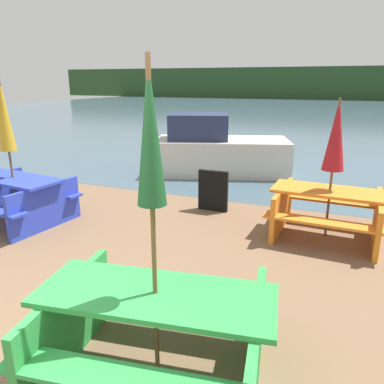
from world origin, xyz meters
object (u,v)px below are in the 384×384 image
at_px(picnic_table_orange, 328,209).
at_px(umbrella_gold, 4,115).
at_px(umbrella_crimson, 336,136).
at_px(boat, 218,151).
at_px(signboard, 213,191).
at_px(picnic_table_green, 156,326).
at_px(umbrella_darkgreen, 150,140).
at_px(picnic_table_blue, 15,195).

height_order(picnic_table_orange, umbrella_gold, umbrella_gold).
bearing_deg(umbrella_crimson, boat, 130.68).
bearing_deg(boat, picnic_table_orange, -67.56).
relative_size(boat, signboard, 4.86).
bearing_deg(picnic_table_green, picnic_table_orange, 72.53).
xyz_separation_m(picnic_table_orange, umbrella_crimson, (0.00, 0.00, 1.10)).
relative_size(umbrella_gold, umbrella_darkgreen, 0.96).
bearing_deg(umbrella_crimson, umbrella_gold, -165.32).
relative_size(umbrella_crimson, umbrella_gold, 0.87).
bearing_deg(umbrella_gold, boat, 65.94).
xyz_separation_m(picnic_table_green, umbrella_darkgreen, (0.00, -0.00, 1.46)).
bearing_deg(boat, umbrella_darkgreen, -93.92).
relative_size(picnic_table_green, boat, 0.55).
bearing_deg(umbrella_darkgreen, umbrella_crimson, 72.53).
xyz_separation_m(picnic_table_blue, umbrella_crimson, (4.91, 1.29, 1.09)).
bearing_deg(signboard, umbrella_gold, -148.72).
distance_m(umbrella_darkgreen, signboard, 4.38).
xyz_separation_m(umbrella_crimson, umbrella_gold, (-4.91, -1.29, 0.23)).
height_order(umbrella_crimson, umbrella_darkgreen, umbrella_darkgreen).
distance_m(umbrella_crimson, signboard, 2.37).
bearing_deg(umbrella_crimson, picnic_table_blue, -165.32).
bearing_deg(umbrella_darkgreen, picnic_table_blue, 149.59).
bearing_deg(picnic_table_orange, umbrella_darkgreen, -107.47).
distance_m(picnic_table_green, boat, 7.06).
bearing_deg(signboard, picnic_table_orange, -13.47).
bearing_deg(umbrella_darkgreen, picnic_table_orange, 72.53).
bearing_deg(picnic_table_orange, picnic_table_blue, -165.32).
bearing_deg(signboard, boat, 106.66).
xyz_separation_m(umbrella_crimson, signboard, (-2.00, 0.48, -1.17)).
bearing_deg(umbrella_gold, signboard, 31.28).
distance_m(picnic_table_orange, umbrella_gold, 5.25).
relative_size(picnic_table_green, umbrella_darkgreen, 0.81).
height_order(picnic_table_orange, boat, boat).
relative_size(picnic_table_blue, boat, 0.51).
bearing_deg(signboard, umbrella_crimson, -13.47).
bearing_deg(picnic_table_green, umbrella_crimson, 72.53).
relative_size(umbrella_darkgreen, boat, 0.68).
distance_m(umbrella_crimson, boat, 4.49).
bearing_deg(boat, picnic_table_blue, -132.30).
xyz_separation_m(picnic_table_blue, umbrella_gold, (-0.00, 0.00, 1.32)).
bearing_deg(boat, signboard, -91.58).
xyz_separation_m(picnic_table_green, boat, (-1.75, 6.84, 0.11)).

